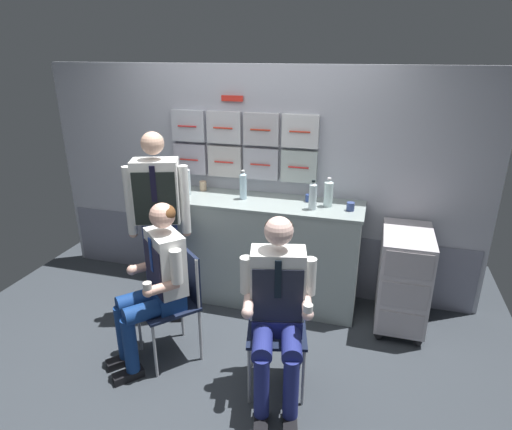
{
  "coord_description": "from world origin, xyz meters",
  "views": [
    {
      "loc": [
        1.08,
        -2.42,
        2.26
      ],
      "look_at": [
        0.25,
        0.47,
        1.1
      ],
      "focal_mm": 30.2,
      "sensor_mm": 36.0,
      "label": 1
    }
  ],
  "objects_px": {
    "service_trolley": "(403,277)",
    "folding_chair_right": "(277,313)",
    "crew_member_left": "(156,279)",
    "coffee_cup_white": "(203,186)",
    "sparkling_bottle_green": "(187,181)",
    "folding_chair_left": "(178,292)",
    "crew_member_right": "(278,304)",
    "crew_member_standing": "(158,213)"
  },
  "relations": [
    {
      "from": "folding_chair_right",
      "to": "coffee_cup_white",
      "type": "bearing_deg",
      "value": 131.2
    },
    {
      "from": "folding_chair_left",
      "to": "coffee_cup_white",
      "type": "bearing_deg",
      "value": 101.59
    },
    {
      "from": "folding_chair_left",
      "to": "coffee_cup_white",
      "type": "relative_size",
      "value": 9.66
    },
    {
      "from": "folding_chair_right",
      "to": "service_trolley",
      "type": "bearing_deg",
      "value": 46.44
    },
    {
      "from": "crew_member_left",
      "to": "crew_member_right",
      "type": "xyz_separation_m",
      "value": [
        0.93,
        -0.1,
        0.02
      ]
    },
    {
      "from": "service_trolley",
      "to": "crew_member_standing",
      "type": "height_order",
      "value": "crew_member_standing"
    },
    {
      "from": "folding_chair_right",
      "to": "crew_member_right",
      "type": "relative_size",
      "value": 0.67
    },
    {
      "from": "crew_member_left",
      "to": "folding_chair_right",
      "type": "bearing_deg",
      "value": 3.41
    },
    {
      "from": "crew_member_right",
      "to": "sparkling_bottle_green",
      "type": "relative_size",
      "value": 4.67
    },
    {
      "from": "service_trolley",
      "to": "crew_member_left",
      "type": "bearing_deg",
      "value": -151.16
    },
    {
      "from": "service_trolley",
      "to": "coffee_cup_white",
      "type": "distance_m",
      "value": 1.99
    },
    {
      "from": "crew_member_right",
      "to": "folding_chair_right",
      "type": "bearing_deg",
      "value": 103.37
    },
    {
      "from": "service_trolley",
      "to": "folding_chair_left",
      "type": "relative_size",
      "value": 1.0
    },
    {
      "from": "coffee_cup_white",
      "to": "crew_member_standing",
      "type": "bearing_deg",
      "value": -101.84
    },
    {
      "from": "folding_chair_left",
      "to": "sparkling_bottle_green",
      "type": "relative_size",
      "value": 3.15
    },
    {
      "from": "service_trolley",
      "to": "crew_member_right",
      "type": "distance_m",
      "value": 1.39
    },
    {
      "from": "crew_member_standing",
      "to": "crew_member_right",
      "type": "bearing_deg",
      "value": -29.22
    },
    {
      "from": "sparkling_bottle_green",
      "to": "crew_member_right",
      "type": "bearing_deg",
      "value": -45.42
    },
    {
      "from": "crew_member_standing",
      "to": "sparkling_bottle_green",
      "type": "height_order",
      "value": "crew_member_standing"
    },
    {
      "from": "service_trolley",
      "to": "coffee_cup_white",
      "type": "bearing_deg",
      "value": 173.07
    },
    {
      "from": "folding_chair_left",
      "to": "crew_member_right",
      "type": "height_order",
      "value": "crew_member_right"
    },
    {
      "from": "folding_chair_right",
      "to": "crew_member_standing",
      "type": "relative_size",
      "value": 0.52
    },
    {
      "from": "crew_member_left",
      "to": "crew_member_standing",
      "type": "height_order",
      "value": "crew_member_standing"
    },
    {
      "from": "folding_chair_right",
      "to": "crew_member_left",
      "type": "bearing_deg",
      "value": -176.59
    },
    {
      "from": "crew_member_left",
      "to": "crew_member_standing",
      "type": "relative_size",
      "value": 0.76
    },
    {
      "from": "service_trolley",
      "to": "folding_chair_right",
      "type": "xyz_separation_m",
      "value": [
        -0.88,
        -0.93,
        0.08
      ]
    },
    {
      "from": "folding_chair_right",
      "to": "crew_member_right",
      "type": "height_order",
      "value": "crew_member_right"
    },
    {
      "from": "service_trolley",
      "to": "crew_member_standing",
      "type": "bearing_deg",
      "value": -168.31
    },
    {
      "from": "service_trolley",
      "to": "crew_member_right",
      "type": "bearing_deg",
      "value": -127.9
    },
    {
      "from": "folding_chair_left",
      "to": "coffee_cup_white",
      "type": "distance_m",
      "value": 1.22
    },
    {
      "from": "crew_member_right",
      "to": "folding_chair_left",
      "type": "bearing_deg",
      "value": 164.76
    },
    {
      "from": "service_trolley",
      "to": "crew_member_left",
      "type": "relative_size",
      "value": 0.68
    },
    {
      "from": "crew_member_left",
      "to": "crew_member_right",
      "type": "height_order",
      "value": "crew_member_right"
    },
    {
      "from": "service_trolley",
      "to": "folding_chair_right",
      "type": "distance_m",
      "value": 1.28
    },
    {
      "from": "crew_member_left",
      "to": "sparkling_bottle_green",
      "type": "relative_size",
      "value": 4.6
    },
    {
      "from": "crew_member_right",
      "to": "crew_member_standing",
      "type": "xyz_separation_m",
      "value": [
        -1.18,
        0.66,
        0.27
      ]
    },
    {
      "from": "crew_member_right",
      "to": "service_trolley",
      "type": "bearing_deg",
      "value": 52.1
    },
    {
      "from": "service_trolley",
      "to": "folding_chair_left",
      "type": "bearing_deg",
      "value": -152.8
    },
    {
      "from": "service_trolley",
      "to": "crew_member_standing",
      "type": "distance_m",
      "value": 2.13
    },
    {
      "from": "folding_chair_left",
      "to": "service_trolley",
      "type": "bearing_deg",
      "value": 27.2
    },
    {
      "from": "folding_chair_left",
      "to": "crew_member_left",
      "type": "distance_m",
      "value": 0.23
    },
    {
      "from": "folding_chair_left",
      "to": "folding_chair_right",
      "type": "bearing_deg",
      "value": -4.92
    }
  ]
}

